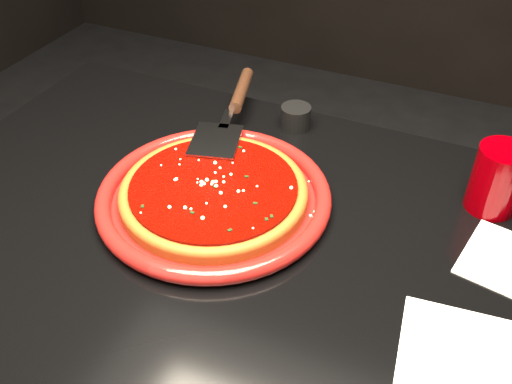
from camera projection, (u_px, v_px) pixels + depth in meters
plate at (214, 196)px, 0.91m from camera, size 0.46×0.46×0.03m
pizza_crust at (214, 194)px, 0.90m from camera, size 0.37×0.37×0.01m
pizza_crust_rim at (214, 190)px, 0.90m from camera, size 0.37×0.37×0.02m
pizza_sauce at (213, 188)px, 0.90m from camera, size 0.33×0.33×0.01m
parmesan_dusting at (213, 184)px, 0.89m from camera, size 0.26×0.26×0.01m
basil_flecks at (213, 185)px, 0.89m from camera, size 0.24×0.24×0.00m
pizza_server at (231, 111)px, 1.05m from camera, size 0.19×0.36×0.03m
cup at (497, 179)px, 0.87m from camera, size 0.10×0.10×0.11m
napkin_a at (469, 364)px, 0.68m from camera, size 0.18×0.18×0.00m
napkin_b at (509, 262)px, 0.81m from camera, size 0.15×0.15×0.00m
ramekin at (296, 117)px, 1.08m from camera, size 0.07×0.07×0.04m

